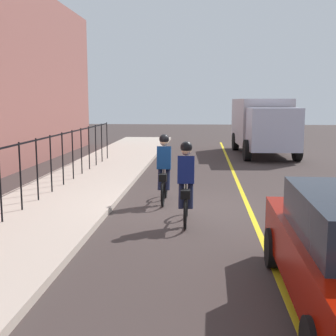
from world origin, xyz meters
TOP-DOWN VIEW (x-y plane):
  - ground_plane at (0.00, 0.00)m, footprint 80.00×80.00m
  - lane_line_centre at (0.00, -1.60)m, footprint 36.00×0.12m
  - sidewalk at (0.00, 3.40)m, footprint 40.00×3.20m
  - iron_fence at (1.00, 3.80)m, footprint 14.64×0.04m
  - cyclist_lead at (-1.44, -0.07)m, footprint 1.71×0.36m
  - cyclist_follow at (0.54, 0.59)m, footprint 1.71×0.36m
  - box_truck_background at (11.64, -3.43)m, footprint 6.82×2.80m

SIDE VIEW (x-z plane):
  - ground_plane at x=0.00m, z-range 0.00..0.00m
  - lane_line_centre at x=0.00m, z-range 0.00..0.01m
  - sidewalk at x=0.00m, z-range 0.00..0.15m
  - cyclist_lead at x=-1.44m, z-range 0.00..1.82m
  - cyclist_follow at x=0.54m, z-range 0.00..1.82m
  - iron_fence at x=1.00m, z-range 0.43..2.03m
  - box_truck_background at x=11.64m, z-range 0.16..2.94m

